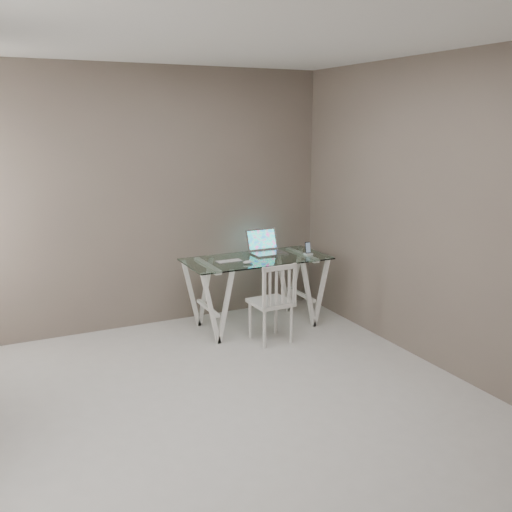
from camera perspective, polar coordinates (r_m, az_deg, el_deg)
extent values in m
plane|color=beige|center=(4.40, -2.27, -15.74)|extent=(4.50, 4.50, 0.00)
cube|color=white|center=(3.89, -2.66, 21.60)|extent=(4.00, 4.50, 0.02)
cube|color=#6B5E54|center=(6.03, -11.05, 5.55)|extent=(4.00, 0.02, 2.70)
cube|color=#6B5E54|center=(2.15, 22.64, -9.26)|extent=(4.00, 0.02, 2.70)
cube|color=#6B5E54|center=(5.06, 18.86, 3.63)|extent=(0.02, 4.50, 2.70)
cube|color=silver|center=(5.95, 0.04, -0.29)|extent=(1.50, 0.70, 0.01)
cube|color=white|center=(5.84, -4.84, -4.45)|extent=(0.24, 0.62, 0.72)
cube|color=white|center=(6.30, 4.55, -3.12)|extent=(0.24, 0.62, 0.72)
cube|color=silver|center=(5.64, 1.47, -4.65)|extent=(0.39, 0.39, 0.04)
cylinder|color=silver|center=(5.52, 0.85, -7.36)|extent=(0.03, 0.03, 0.38)
cylinder|color=silver|center=(5.66, 3.55, -6.84)|extent=(0.03, 0.03, 0.38)
cylinder|color=silver|center=(5.77, -0.60, -6.43)|extent=(0.03, 0.03, 0.38)
cylinder|color=silver|center=(5.90, 2.01, -5.96)|extent=(0.03, 0.03, 0.38)
cube|color=silver|center=(5.44, 2.37, -3.05)|extent=(0.37, 0.04, 0.42)
cube|color=#B4B4B8|center=(6.15, 1.26, 0.29)|extent=(0.36, 0.25, 0.02)
cube|color=#19D899|center=(6.26, 0.58, 1.67)|extent=(0.36, 0.09, 0.23)
cube|color=silver|center=(5.82, -2.72, -0.52)|extent=(0.27, 0.12, 0.01)
ellipsoid|color=white|center=(5.72, -0.84, -0.61)|extent=(0.10, 0.06, 0.03)
cube|color=white|center=(6.13, 5.25, 0.21)|extent=(0.07, 0.07, 0.02)
cube|color=black|center=(6.13, 5.21, 0.85)|extent=(0.06, 0.03, 0.12)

